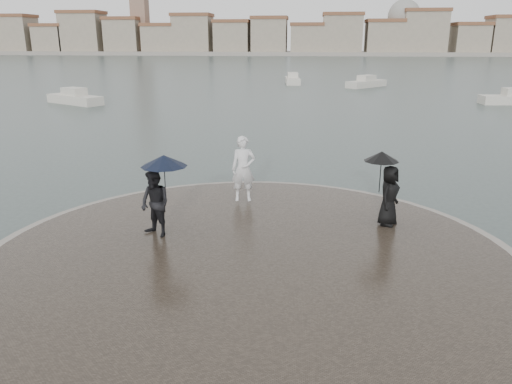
# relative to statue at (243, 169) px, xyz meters

# --- Properties ---
(ground) EXTENTS (400.00, 400.00, 0.00)m
(ground) POSITION_rel_statue_xyz_m (0.66, -7.46, -1.34)
(ground) COLOR #2B3835
(ground) RESTS_ON ground
(kerb_ring) EXTENTS (12.50, 12.50, 0.32)m
(kerb_ring) POSITION_rel_statue_xyz_m (0.66, -3.96, -1.18)
(kerb_ring) COLOR gray
(kerb_ring) RESTS_ON ground
(quay_tip) EXTENTS (11.90, 11.90, 0.36)m
(quay_tip) POSITION_rel_statue_xyz_m (0.66, -3.96, -1.16)
(quay_tip) COLOR #2D261E
(quay_tip) RESTS_ON ground
(statue) EXTENTS (0.79, 0.58, 1.97)m
(statue) POSITION_rel_statue_xyz_m (0.00, 0.00, 0.00)
(statue) COLOR silver
(statue) RESTS_ON quay_tip
(visitor_left) EXTENTS (1.33, 1.15, 2.04)m
(visitor_left) POSITION_rel_statue_xyz_m (-1.72, -3.04, 0.17)
(visitor_left) COLOR black
(visitor_left) RESTS_ON quay_tip
(visitor_right) EXTENTS (1.11, 1.02, 1.95)m
(visitor_right) POSITION_rel_statue_xyz_m (3.98, -1.65, 0.07)
(visitor_right) COLOR black
(visitor_right) RESTS_ON quay_tip
(far_skyline) EXTENTS (260.00, 20.00, 37.00)m
(far_skyline) POSITION_rel_statue_xyz_m (-5.63, 153.24, 4.27)
(far_skyline) COLOR gray
(far_skyline) RESTS_ON ground
(boats) EXTENTS (41.23, 26.08, 1.50)m
(boats) POSITION_rel_statue_xyz_m (2.36, 35.46, -0.97)
(boats) COLOR beige
(boats) RESTS_ON ground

